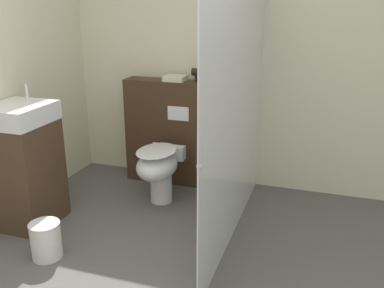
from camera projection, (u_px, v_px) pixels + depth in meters
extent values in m
cube|color=beige|center=(220.00, 63.00, 4.26)|extent=(8.00, 0.06, 2.50)
cube|color=#3D2819|center=(182.00, 133.00, 4.40)|extent=(1.20, 0.23, 1.08)
cube|color=white|center=(178.00, 114.00, 4.22)|extent=(0.22, 0.01, 0.14)
cube|color=silver|center=(238.00, 117.00, 3.28)|extent=(0.01, 2.03, 1.99)
sphere|color=#B2B2B7|center=(199.00, 166.00, 2.41)|extent=(0.04, 0.04, 0.04)
cylinder|color=white|center=(161.00, 183.00, 4.08)|extent=(0.21, 0.21, 0.37)
ellipsoid|color=white|center=(157.00, 165.00, 3.93)|extent=(0.36, 0.49, 0.27)
ellipsoid|color=white|center=(157.00, 151.00, 3.89)|extent=(0.35, 0.48, 0.02)
cube|color=white|center=(168.00, 152.00, 4.17)|extent=(0.34, 0.10, 0.13)
cube|color=#473323|center=(26.00, 174.00, 3.61)|extent=(0.46, 0.51, 0.90)
cube|color=white|center=(18.00, 114.00, 3.44)|extent=(0.47, 0.52, 0.16)
cylinder|color=silver|center=(27.00, 92.00, 3.52)|extent=(0.02, 0.02, 0.14)
cylinder|color=black|center=(198.00, 72.00, 4.16)|extent=(0.13, 0.07, 0.07)
cone|color=black|center=(206.00, 73.00, 4.14)|extent=(0.03, 0.06, 0.06)
cylinder|color=black|center=(196.00, 77.00, 4.19)|extent=(0.03, 0.03, 0.09)
cube|color=beige|center=(175.00, 78.00, 4.23)|extent=(0.21, 0.19, 0.05)
cylinder|color=silver|center=(46.00, 241.00, 3.19)|extent=(0.23, 0.23, 0.27)
cylinder|color=silver|center=(44.00, 224.00, 3.15)|extent=(0.23, 0.23, 0.01)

